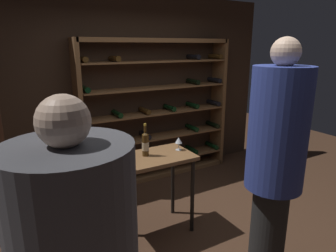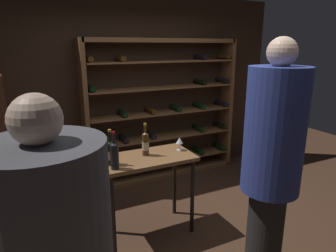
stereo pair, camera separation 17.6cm
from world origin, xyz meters
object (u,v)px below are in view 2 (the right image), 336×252
at_px(wine_glass_stemmed_left, 105,147).
at_px(wine_bottle_gold_foil, 114,155).
at_px(wine_bottle_green_slim, 111,152).
at_px(wine_bottle_red_label, 145,143).
at_px(person_bystander_red_print, 272,160).
at_px(tasting_table, 147,168).
at_px(wine_crate, 60,199).
at_px(wine_rack, 164,111).
at_px(wine_glass_stemmed_center, 180,141).

bearing_deg(wine_glass_stemmed_left, wine_bottle_gold_foil, -89.48).
xyz_separation_m(wine_bottle_green_slim, wine_bottle_red_label, (0.40, 0.09, 0.00)).
distance_m(person_bystander_red_print, wine_glass_stemmed_left, 1.64).
relative_size(tasting_table, person_bystander_red_print, 0.47).
bearing_deg(wine_crate, tasting_table, -47.53).
xyz_separation_m(wine_rack, wine_bottle_gold_foil, (-1.21, -1.48, -0.02)).
distance_m(tasting_table, wine_glass_stemmed_left, 0.49).
relative_size(tasting_table, wine_bottle_green_slim, 2.77).
bearing_deg(person_bystander_red_print, wine_bottle_gold_foil, 44.18).
distance_m(wine_bottle_green_slim, wine_glass_stemmed_left, 0.22).
bearing_deg(person_bystander_red_print, wine_bottle_red_label, 25.23).
height_order(wine_rack, wine_crate, wine_rack).
bearing_deg(tasting_table, wine_bottle_gold_foil, -157.29).
xyz_separation_m(wine_rack, wine_bottle_green_slim, (-1.21, -1.36, -0.02)).
height_order(tasting_table, wine_glass_stemmed_left, wine_glass_stemmed_left).
xyz_separation_m(wine_bottle_gold_foil, wine_glass_stemmed_center, (0.79, 0.19, -0.03)).
relative_size(person_bystander_red_print, wine_bottle_green_slim, 5.85).
height_order(person_bystander_red_print, wine_bottle_gold_foil, person_bystander_red_print).
relative_size(wine_rack, wine_bottle_green_slim, 6.78).
bearing_deg(wine_glass_stemmed_left, tasting_table, -24.03).
bearing_deg(wine_bottle_gold_foil, wine_glass_stemmed_left, 90.52).
bearing_deg(wine_bottle_red_label, wine_bottle_green_slim, -166.99).
distance_m(tasting_table, wine_bottle_green_slim, 0.47).
height_order(wine_crate, wine_bottle_green_slim, wine_bottle_green_slim).
bearing_deg(wine_glass_stemmed_center, person_bystander_red_print, -79.93).
height_order(wine_crate, wine_bottle_gold_foil, wine_bottle_gold_foil).
xyz_separation_m(wine_bottle_green_slim, wine_glass_stemmed_left, (0.00, 0.22, -0.02)).
height_order(person_bystander_red_print, wine_bottle_red_label, person_bystander_red_print).
bearing_deg(wine_crate, wine_rack, 14.08).
xyz_separation_m(wine_crate, wine_bottle_red_label, (0.84, -0.86, 0.87)).
bearing_deg(wine_crate, wine_bottle_green_slim, -65.26).
distance_m(person_bystander_red_print, wine_bottle_red_label, 1.32).
bearing_deg(wine_bottle_green_slim, wine_glass_stemmed_left, 89.76).
bearing_deg(wine_bottle_gold_foil, wine_glass_stemmed_center, 13.32).
distance_m(wine_rack, person_bystander_red_print, 2.45).
relative_size(tasting_table, wine_bottle_red_label, 2.83).
relative_size(tasting_table, wine_glass_stemmed_left, 6.71).
distance_m(wine_rack, wine_glass_stemmed_left, 1.67).
distance_m(wine_glass_stemmed_left, wine_glass_stemmed_center, 0.81).
bearing_deg(wine_bottle_green_slim, wine_rack, 48.33).
xyz_separation_m(wine_rack, person_bystander_red_print, (-0.22, -2.44, 0.11)).
bearing_deg(wine_rack, wine_bottle_gold_foil, -129.24).
bearing_deg(wine_bottle_gold_foil, tasting_table, 22.71).
bearing_deg(tasting_table, wine_glass_stemmed_center, 3.56).
relative_size(tasting_table, wine_crate, 2.06).
bearing_deg(wine_glass_stemmed_left, wine_glass_stemmed_center, -10.63).
bearing_deg(wine_bottle_red_label, wine_glass_stemmed_left, 162.49).
distance_m(wine_bottle_gold_foil, wine_glass_stemmed_left, 0.34).
height_order(tasting_table, wine_bottle_green_slim, wine_bottle_green_slim).
distance_m(wine_rack, wine_bottle_gold_foil, 1.91).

